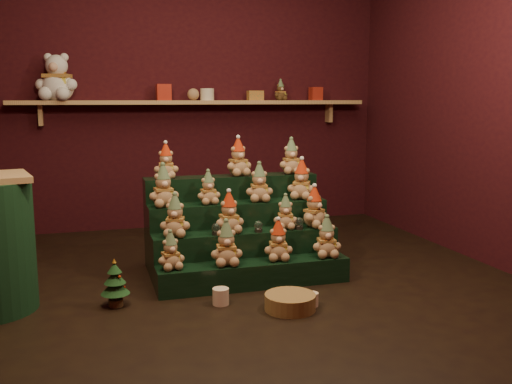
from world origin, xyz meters
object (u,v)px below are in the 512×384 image
object	(u,v)px
riser_tier_front	(254,274)
snow_globe_c	(299,223)
mug_left	(221,296)
wicker_basket	(290,302)
mug_right	(312,299)
snow_globe_a	(216,229)
mini_christmas_tree	(115,283)
white_bear	(57,71)
brown_bear	(281,90)
snow_globe_b	(258,226)

from	to	relation	value
riser_tier_front	snow_globe_c	bearing A→B (deg)	21.86
mug_left	wicker_basket	bearing A→B (deg)	-28.58
snow_globe_c	mug_right	distance (m)	0.76
snow_globe_a	wicker_basket	distance (m)	0.83
mini_christmas_tree	white_bear	bearing A→B (deg)	99.98
riser_tier_front	brown_bear	xyz separation A→B (m)	(0.88, 1.99, 1.34)
snow_globe_b	wicker_basket	bearing A→B (deg)	-89.18
white_bear	brown_bear	size ratio (longest dim) A/B	2.60
riser_tier_front	brown_bear	distance (m)	2.55
snow_globe_a	mug_left	distance (m)	0.57
snow_globe_c	white_bear	bearing A→B (deg)	133.69
riser_tier_front	white_bear	bearing A→B (deg)	124.14
snow_globe_b	snow_globe_a	bearing A→B (deg)	-180.00
white_bear	brown_bear	distance (m)	2.23
riser_tier_front	snow_globe_b	bearing A→B (deg)	63.47
riser_tier_front	snow_globe_b	world-z (taller)	snow_globe_b
snow_globe_b	mug_left	bearing A→B (deg)	-131.31
wicker_basket	riser_tier_front	bearing A→B (deg)	99.97
snow_globe_c	mini_christmas_tree	xyz separation A→B (m)	(-1.38, -0.28, -0.25)
brown_bear	snow_globe_c	bearing A→B (deg)	-116.08
riser_tier_front	snow_globe_c	world-z (taller)	snow_globe_c
mini_christmas_tree	wicker_basket	bearing A→B (deg)	-19.94
mug_right	wicker_basket	size ratio (longest dim) A/B	0.27
wicker_basket	brown_bear	bearing A→B (deg)	72.54
mug_left	mug_right	distance (m)	0.59
snow_globe_b	mug_right	bearing A→B (deg)	-75.54
brown_bear	riser_tier_front	bearing A→B (deg)	-125.23
snow_globe_c	brown_bear	size ratio (longest dim) A/B	0.44
snow_globe_b	mug_left	world-z (taller)	snow_globe_b
riser_tier_front	snow_globe_a	bearing A→B (deg)	146.52
mug_right	snow_globe_a	bearing A→B (deg)	127.11
snow_globe_b	brown_bear	bearing A→B (deg)	66.50
snow_globe_c	mug_right	world-z (taller)	snow_globe_c
snow_globe_a	mug_left	bearing A→B (deg)	-99.19
white_bear	brown_bear	xyz separation A→B (m)	(2.22, 0.00, -0.17)
mini_christmas_tree	mug_right	xyz separation A→B (m)	(1.22, -0.36, -0.11)
snow_globe_c	wicker_basket	world-z (taller)	snow_globe_c
mini_christmas_tree	brown_bear	bearing A→B (deg)	48.74
mug_left	brown_bear	world-z (taller)	brown_bear
snow_globe_a	mini_christmas_tree	world-z (taller)	snow_globe_a
mini_christmas_tree	mug_right	distance (m)	1.28
brown_bear	snow_globe_b	bearing A→B (deg)	-124.98
snow_globe_a	brown_bear	bearing A→B (deg)	58.59
mug_left	mug_right	bearing A→B (deg)	-19.32
snow_globe_c	wicker_basket	bearing A→B (deg)	-114.82
wicker_basket	mug_left	bearing A→B (deg)	151.42
mini_christmas_tree	wicker_basket	size ratio (longest dim) A/B	0.97
mini_christmas_tree	brown_bear	distance (m)	3.08
snow_globe_b	mini_christmas_tree	bearing A→B (deg)	-165.07
mug_left	white_bear	world-z (taller)	white_bear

